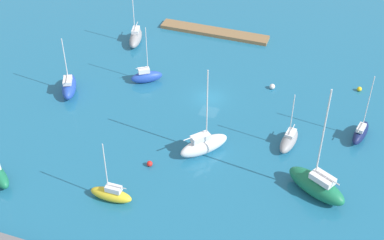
{
  "coord_description": "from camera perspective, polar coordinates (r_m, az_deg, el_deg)",
  "views": [
    {
      "loc": [
        -18.48,
        60.32,
        45.28
      ],
      "look_at": [
        0.0,
        7.5,
        1.5
      ],
      "focal_mm": 50.92,
      "sensor_mm": 36.0,
      "label": 1
    }
  ],
  "objects": [
    {
      "name": "mooring_buoy_yellow",
      "position": [
        82.44,
        17.13,
        3.12
      ],
      "size": [
        0.69,
        0.69,
        0.69
      ],
      "primitive_type": "sphere",
      "color": "yellow",
      "rests_on": "water"
    },
    {
      "name": "mooring_buoy_red",
      "position": [
        66.52,
        -4.46,
        -4.59
      ],
      "size": [
        0.72,
        0.72,
        0.72
      ],
      "primitive_type": "sphere",
      "color": "red",
      "rests_on": "water"
    },
    {
      "name": "sailboat_yellow_lone_south",
      "position": [
        62.6,
        -8.45,
        -7.68
      ],
      "size": [
        5.04,
        1.66,
        8.24
      ],
      "rotation": [
        0.0,
        0.0,
        0.01
      ],
      "color": "yellow",
      "rests_on": "water"
    },
    {
      "name": "sailboat_white_mid_basin",
      "position": [
        67.56,
        1.24,
        -2.6
      ],
      "size": [
        5.75,
        6.26,
        12.14
      ],
      "rotation": [
        0.0,
        0.0,
        4.0
      ],
      "color": "white",
      "rests_on": "water"
    },
    {
      "name": "mooring_buoy_white",
      "position": [
        80.07,
        8.41,
        3.49
      ],
      "size": [
        0.8,
        0.8,
        0.8
      ],
      "primitive_type": "sphere",
      "color": "white",
      "rests_on": "water"
    },
    {
      "name": "water",
      "position": [
        77.66,
        1.83,
        2.35
      ],
      "size": [
        160.0,
        160.0,
        0.0
      ],
      "primitive_type": "plane",
      "color": "#1E668C",
      "rests_on": "ground"
    },
    {
      "name": "sailboat_blue_east_end",
      "position": [
        80.68,
        -4.79,
        4.59
      ],
      "size": [
        4.75,
        3.97,
        8.99
      ],
      "rotation": [
        0.0,
        0.0,
        3.74
      ],
      "color": "#2347B2",
      "rests_on": "water"
    },
    {
      "name": "sailboat_green_inner_mooring",
      "position": [
        63.83,
        12.93,
        -6.64
      ],
      "size": [
        7.9,
        5.87,
        14.37
      ],
      "rotation": [
        0.0,
        0.0,
        5.79
      ],
      "color": "#19724C",
      "rests_on": "water"
    },
    {
      "name": "sailboat_navy_near_pier",
      "position": [
        73.17,
        17.24,
        -1.26
      ],
      "size": [
        2.42,
        5.16,
        9.43
      ],
      "rotation": [
        0.0,
        0.0,
        4.51
      ],
      "color": "#141E4C",
      "rests_on": "water"
    },
    {
      "name": "sailboat_blue_outer_mooring",
      "position": [
        79.86,
        -12.75,
        3.47
      ],
      "size": [
        4.12,
        6.0,
        8.75
      ],
      "rotation": [
        0.0,
        0.0,
        5.14
      ],
      "color": "#2347B2",
      "rests_on": "water"
    },
    {
      "name": "sailboat_gray_off_beacon",
      "position": [
        90.56,
        -5.92,
        8.59
      ],
      "size": [
        3.12,
        5.96,
        8.43
      ],
      "rotation": [
        0.0,
        0.0,
        1.81
      ],
      "color": "gray",
      "rests_on": "water"
    },
    {
      "name": "pier_dock",
      "position": [
        93.36,
        2.34,
        9.2
      ],
      "size": [
        18.55,
        2.69,
        0.6
      ],
      "primitive_type": "cube",
      "color": "olive",
      "rests_on": "ground"
    },
    {
      "name": "sailboat_gray_west_end",
      "position": [
        69.91,
        10.12,
        -2.1
      ],
      "size": [
        2.33,
        5.18,
        8.07
      ],
      "rotation": [
        0.0,
        0.0,
        1.44
      ],
      "color": "gray",
      "rests_on": "water"
    }
  ]
}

